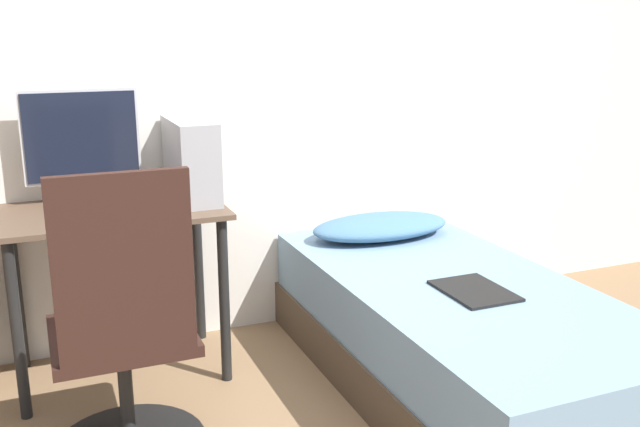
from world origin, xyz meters
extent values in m
cube|color=silver|center=(0.00, 1.50, 1.25)|extent=(8.00, 0.05, 2.50)
cube|color=brown|center=(-0.52, 1.19, 0.73)|extent=(0.91, 0.57, 0.02)
cylinder|color=black|center=(-0.92, 0.96, 0.36)|extent=(0.04, 0.04, 0.72)
cylinder|color=black|center=(-0.12, 0.96, 0.36)|extent=(0.04, 0.04, 0.72)
cylinder|color=black|center=(-0.92, 1.42, 0.36)|extent=(0.04, 0.04, 0.72)
cylinder|color=black|center=(-0.12, 1.42, 0.36)|extent=(0.04, 0.04, 0.72)
cylinder|color=black|center=(-0.58, 0.57, 0.23)|extent=(0.05, 0.05, 0.40)
cube|color=black|center=(-0.58, 0.57, 0.45)|extent=(0.47, 0.47, 0.04)
cube|color=black|center=(-0.58, 0.36, 0.76)|extent=(0.42, 0.04, 0.59)
cube|color=#4C3D2D|center=(0.75, 0.52, 0.11)|extent=(0.93, 1.90, 0.21)
cube|color=#708EA8|center=(0.75, 0.52, 0.34)|extent=(0.90, 1.87, 0.26)
ellipsoid|color=teal|center=(0.75, 1.21, 0.53)|extent=(0.71, 0.36, 0.11)
cube|color=black|center=(0.74, 0.40, 0.48)|extent=(0.24, 0.32, 0.01)
cylinder|color=#B7B7BC|center=(-0.60, 1.37, 0.75)|extent=(0.16, 0.16, 0.01)
cylinder|color=#B7B7BC|center=(-0.60, 1.37, 0.80)|extent=(0.04, 0.04, 0.09)
cube|color=#B7B7BC|center=(-0.60, 1.38, 1.03)|extent=(0.48, 0.01, 0.40)
cube|color=black|center=(-0.60, 1.37, 1.03)|extent=(0.46, 0.01, 0.37)
cube|color=silver|center=(-0.58, 1.08, 0.75)|extent=(0.36, 0.14, 0.02)
cube|color=#99999E|center=(-0.17, 1.24, 0.92)|extent=(0.17, 0.43, 0.35)
ellipsoid|color=silver|center=(-0.35, 1.08, 0.75)|extent=(0.06, 0.09, 0.02)
camera|label=1|loc=(-0.82, -1.78, 1.48)|focal=40.00mm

